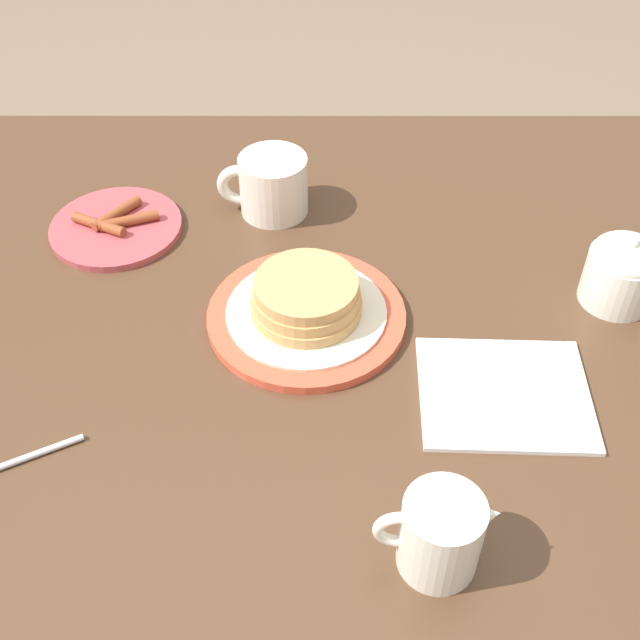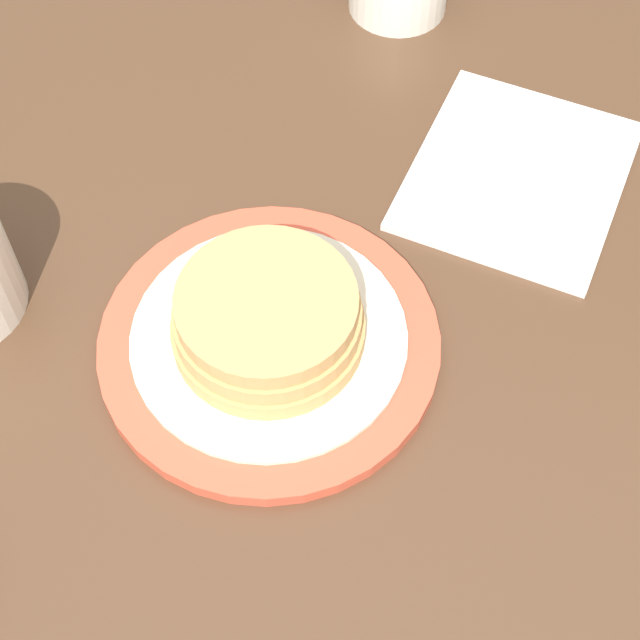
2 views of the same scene
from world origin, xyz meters
The scene contains 3 objects.
dining_table centered at (0.00, 0.00, 0.64)m, with size 1.36×0.95×0.75m.
pancake_plate centered at (-0.03, 0.00, 0.77)m, with size 0.24×0.24×0.06m.
napkin centered at (-0.25, 0.12, 0.75)m, with size 0.19×0.16×0.01m.
Camera 2 is at (0.29, 0.17, 1.33)m, focal length 55.00 mm.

